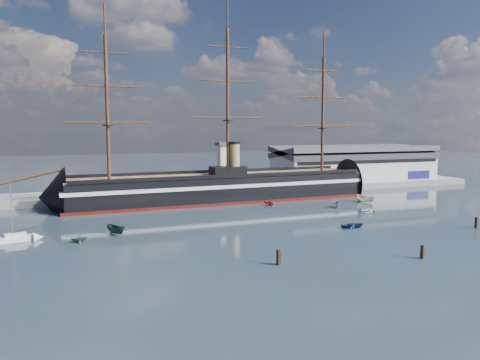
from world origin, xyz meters
name	(u,v)px	position (x,y,z in m)	size (l,w,h in m)	color
ground	(256,212)	(0.00, 40.00, 0.00)	(600.00, 600.00, 0.00)	#232F3B
quay	(241,192)	(10.00, 76.00, 0.00)	(180.00, 18.00, 2.00)	slate
warehouse	(355,164)	(58.00, 80.00, 7.98)	(63.00, 21.00, 11.60)	#B7BABC
quay_tower	(224,165)	(3.00, 73.00, 9.75)	(5.00, 5.00, 15.00)	silver
warship	(216,188)	(-4.26, 60.00, 4.04)	(113.11, 18.88, 53.94)	black
sailboat	(16,238)	(-55.31, 26.99, 0.73)	(7.38, 3.41, 11.39)	silver
motorboat_a	(116,234)	(-36.77, 26.11, 0.00)	(6.10, 2.23, 2.44)	#18372C
motorboat_b	(353,228)	(11.82, 14.30, 0.00)	(3.30, 1.32, 1.54)	navy
motorboat_c	(337,207)	(23.05, 37.96, 0.00)	(5.12, 1.88, 2.05)	gray
motorboat_d	(269,205)	(7.39, 48.00, 0.00)	(6.06, 2.63, 2.22)	maroon
motorboat_e	(372,213)	(26.90, 27.72, 0.00)	(3.29, 1.32, 1.54)	white
motorboat_f	(366,202)	(35.92, 42.56, 0.00)	(6.91, 2.53, 2.76)	beige
motorboat_g	(79,242)	(-44.07, 21.91, 0.00)	(4.89, 2.12, 1.79)	#214E34
piling_near_left	(278,265)	(-15.55, -5.00, 0.00)	(0.64, 0.64, 3.14)	black
piling_near_mid	(422,259)	(8.09, -10.43, 0.00)	(0.64, 0.64, 2.98)	black
piling_far_right	(476,228)	(36.11, 4.13, 0.00)	(0.64, 0.64, 3.11)	black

